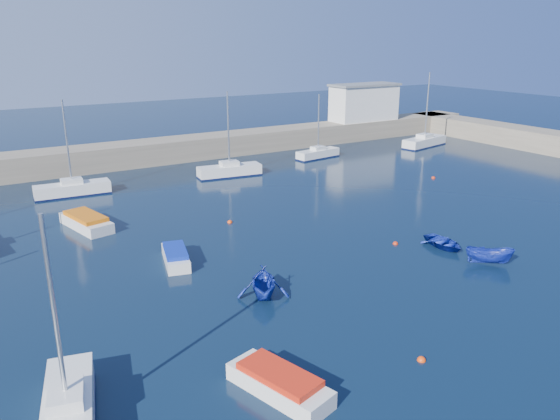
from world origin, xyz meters
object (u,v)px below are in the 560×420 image
sailboat_8 (424,141)px  motorboat_1 (176,256)px  motorboat_0 (279,383)px  sailboat_5 (73,189)px  sailboat_7 (318,153)px  dinghy_right (489,256)px  sailboat_6 (230,170)px  motorboat_2 (86,221)px  dinghy_center (444,243)px  dinghy_left (263,282)px  harbor_office (364,103)px  sailboat_1 (68,413)px

sailboat_8 → motorboat_1: (-43.95, -20.59, -0.21)m
motorboat_0 → sailboat_5: bearing=75.6°
sailboat_7 → motorboat_1: sailboat_7 is taller
sailboat_5 → dinghy_right: (20.04, -31.49, -0.06)m
sailboat_7 → sailboat_8: 16.90m
sailboat_6 → sailboat_8: 30.34m
motorboat_2 → dinghy_center: motorboat_2 is taller
sailboat_6 → motorboat_2: (-17.09, -9.14, -0.12)m
dinghy_center → dinghy_left: 14.88m
sailboat_6 → dinghy_left: (-11.10, -26.75, 0.26)m
motorboat_2 → dinghy_left: (5.99, -17.61, 0.39)m
motorboat_0 → dinghy_right: dinghy_right is taller
sailboat_7 → sailboat_8: size_ratio=0.79×
harbor_office → dinghy_left: size_ratio=2.85×
harbor_office → sailboat_7: 16.81m
sailboat_1 → motorboat_2: bearing=89.1°
sailboat_7 → motorboat_0: sailboat_7 is taller
motorboat_1 → dinghy_left: dinghy_left is taller
sailboat_7 → sailboat_8: sailboat_8 is taller
sailboat_8 → motorboat_2: (-47.41, -10.31, -0.15)m
sailboat_5 → motorboat_2: 10.25m
sailboat_8 → motorboat_0: size_ratio=1.96×
sailboat_7 → motorboat_2: 32.75m
harbor_office → motorboat_0: 62.60m
harbor_office → sailboat_6: size_ratio=1.11×
dinghy_center → dinghy_left: (-14.87, -0.03, 0.58)m
motorboat_1 → sailboat_6: bearing=69.1°
motorboat_2 → dinghy_center: (20.86, -17.58, -0.19)m
dinghy_right → motorboat_1: bearing=103.3°
sailboat_8 → sailboat_7: bearing=73.1°
sailboat_5 → sailboat_7: size_ratio=1.15×
sailboat_6 → sailboat_7: size_ratio=1.15×
sailboat_5 → sailboat_8: sailboat_8 is taller
sailboat_6 → motorboat_1: size_ratio=2.07×
sailboat_6 → motorboat_2: bearing=125.4°
sailboat_1 → dinghy_left: 13.23m
harbor_office → motorboat_1: size_ratio=2.29×
sailboat_5 → motorboat_0: bearing=-174.6°
sailboat_7 → dinghy_left: (-24.58, -29.36, 0.34)m
sailboat_7 → dinghy_left: bearing=132.3°
motorboat_1 → motorboat_2: motorboat_2 is taller
sailboat_8 → dinghy_left: (-41.42, -27.92, 0.24)m
motorboat_1 → sailboat_5: bearing=110.8°
sailboat_5 → motorboat_2: sailboat_5 is taller
sailboat_5 → motorboat_1: size_ratio=2.07×
motorboat_0 → sailboat_7: bearing=36.8°
sailboat_5 → dinghy_center: (19.81, -27.77, -0.31)m
motorboat_0 → dinghy_center: 20.51m
motorboat_1 → harbor_office: bearing=50.5°
sailboat_8 → dinghy_right: bearing=128.2°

